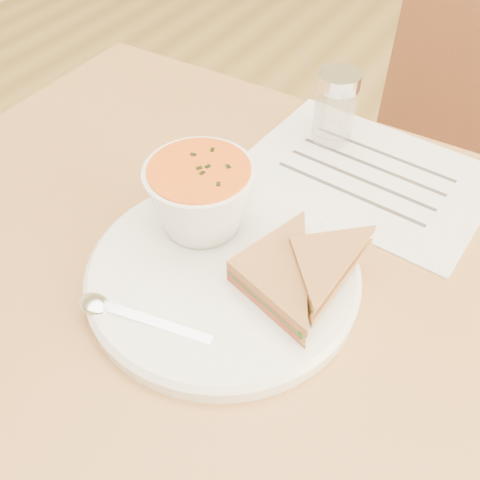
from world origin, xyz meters
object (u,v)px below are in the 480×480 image
Objects in this scene: chair_far at (389,214)px; condiment_shaker at (335,108)px; dining_table at (251,415)px; plate at (223,274)px; soup_bowl at (201,200)px.

condiment_shaker is at bearing 95.87° from chair_far.
condiment_shaker reaches higher than dining_table.
dining_table is 3.28× the size of plate.
dining_table is 9.34× the size of condiment_shaker.
condiment_shaker is at bearing 96.44° from dining_table.
soup_bowl is at bearing -100.62° from condiment_shaker.
chair_far is at bearing 75.99° from condiment_shaker.
soup_bowl is (-0.11, -0.52, 0.39)m from chair_far.
dining_table is 0.51m from condiment_shaker.
plate is 0.09m from soup_bowl.
plate is at bearing 104.10° from chair_far.
condiment_shaker is at bearing 79.38° from soup_bowl.
soup_bowl is (-0.06, 0.04, 0.05)m from plate.
plate is 2.45× the size of soup_bowl.
chair_far is 0.46m from condiment_shaker.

